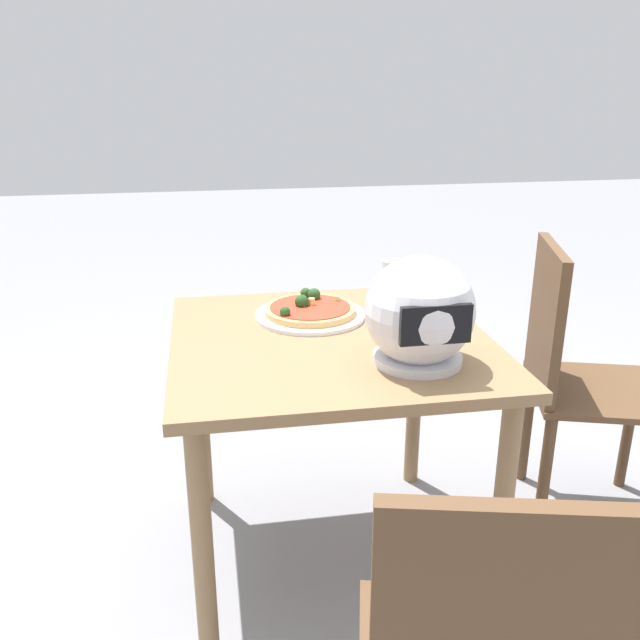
{
  "coord_description": "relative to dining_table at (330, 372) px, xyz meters",
  "views": [
    {
      "loc": [
        0.32,
        1.67,
        1.38
      ],
      "look_at": [
        0.01,
        -0.08,
        0.73
      ],
      "focal_mm": 38.25,
      "sensor_mm": 36.0,
      "label": 1
    }
  ],
  "objects": [
    {
      "name": "ground_plane",
      "position": [
        0.0,
        0.0,
        -0.61
      ],
      "size": [
        14.0,
        14.0,
        0.0
      ],
      "primitive_type": "plane",
      "color": "gray"
    },
    {
      "name": "dining_table",
      "position": [
        0.0,
        0.0,
        0.0
      ],
      "size": [
        0.85,
        0.84,
        0.71
      ],
      "color": "olive",
      "rests_on": "ground"
    },
    {
      "name": "pizza_plate",
      "position": [
        0.03,
        -0.17,
        0.11
      ],
      "size": [
        0.32,
        0.32,
        0.01
      ],
      "primitive_type": "cylinder",
      "color": "white",
      "rests_on": "dining_table"
    },
    {
      "name": "pizza",
      "position": [
        0.03,
        -0.17,
        0.13
      ],
      "size": [
        0.27,
        0.27,
        0.05
      ],
      "color": "tan",
      "rests_on": "pizza_plate"
    },
    {
      "name": "motorcycle_helmet",
      "position": [
        -0.18,
        0.2,
        0.23
      ],
      "size": [
        0.27,
        0.27,
        0.27
      ],
      "color": "silver",
      "rests_on": "dining_table"
    },
    {
      "name": "drinking_glass",
      "position": [
        -0.26,
        -0.34,
        0.16
      ],
      "size": [
        0.07,
        0.07,
        0.11
      ],
      "primitive_type": "cylinder",
      "color": "silver",
      "rests_on": "dining_table"
    },
    {
      "name": "chair_side",
      "position": [
        -0.79,
        -0.11,
        -0.1
      ],
      "size": [
        0.5,
        0.5,
        0.9
      ],
      "color": "brown",
      "rests_on": "ground"
    }
  ]
}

